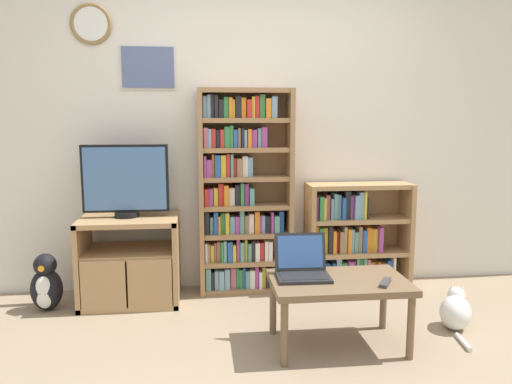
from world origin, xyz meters
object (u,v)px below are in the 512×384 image
at_px(television, 126,181).
at_px(bookshelf_short, 352,239).
at_px(coffee_table, 339,287).
at_px(laptop, 302,266).
at_px(cat, 455,311).
at_px(penguin_figurine, 46,285).
at_px(bookshelf_tall, 241,195).
at_px(tv_stand, 130,260).
at_px(remote_near_laptop, 385,283).

relative_size(television, bookshelf_short, 0.73).
xyz_separation_m(coffee_table, laptop, (-0.21, 0.09, 0.11)).
xyz_separation_m(television, cat, (2.22, -0.77, -0.80)).
bearing_deg(coffee_table, penguin_figurine, 157.82).
bearing_deg(bookshelf_tall, bookshelf_short, -0.97).
xyz_separation_m(bookshelf_tall, coffee_table, (0.50, -1.06, -0.41)).
height_order(tv_stand, laptop, laptop).
distance_m(tv_stand, penguin_figurine, 0.61).
xyz_separation_m(bookshelf_tall, penguin_figurine, (-1.44, -0.27, -0.59)).
bearing_deg(cat, bookshelf_short, 146.20).
bearing_deg(cat, remote_near_laptop, -125.33).
bearing_deg(laptop, penguin_figurine, 159.42).
xyz_separation_m(laptop, penguin_figurine, (-1.73, 0.71, -0.29)).
bearing_deg(bookshelf_short, penguin_figurine, -173.77).
xyz_separation_m(cat, penguin_figurine, (-2.79, 0.63, 0.07)).
relative_size(bookshelf_tall, remote_near_laptop, 10.04).
bearing_deg(cat, television, -169.38).
distance_m(bookshelf_tall, cat, 1.75).
bearing_deg(penguin_figurine, remote_near_laptop, -22.62).
xyz_separation_m(bookshelf_short, cat, (0.44, -0.89, -0.28)).
distance_m(bookshelf_short, cat, 1.03).
distance_m(television, coffee_table, 1.75).
xyz_separation_m(tv_stand, coffee_table, (1.35, -0.90, 0.04)).
bearing_deg(tv_stand, bookshelf_tall, 10.82).
height_order(remote_near_laptop, penguin_figurine, remote_near_laptop).
relative_size(television, cat, 1.28).
relative_size(television, laptop, 1.93).
height_order(bookshelf_short, coffee_table, bookshelf_short).
xyz_separation_m(tv_stand, television, (-0.02, 0.03, 0.59)).
bearing_deg(tv_stand, remote_near_laptop, -32.52).
bearing_deg(bookshelf_short, tv_stand, -175.19).
relative_size(remote_near_laptop, cat, 0.33).
bearing_deg(laptop, cat, 5.69).
height_order(bookshelf_tall, laptop, bookshelf_tall).
distance_m(television, bookshelf_short, 1.86).
distance_m(tv_stand, bookshelf_tall, 0.98).
height_order(television, cat, television).
xyz_separation_m(laptop, remote_near_laptop, (0.45, -0.20, -0.05)).
xyz_separation_m(tv_stand, bookshelf_short, (1.76, 0.15, 0.07)).
xyz_separation_m(tv_stand, penguin_figurine, (-0.59, -0.11, -0.14)).
bearing_deg(bookshelf_tall, penguin_figurine, -169.34).
height_order(bookshelf_short, laptop, bookshelf_short).
distance_m(tv_stand, bookshelf_short, 1.77).
bearing_deg(bookshelf_short, television, -176.29).
height_order(bookshelf_tall, bookshelf_short, bookshelf_tall).
distance_m(tv_stand, laptop, 1.41).
relative_size(laptop, penguin_figurine, 0.78).
bearing_deg(coffee_table, television, 145.79).
bearing_deg(remote_near_laptop, bookshelf_short, 112.77).
relative_size(bookshelf_tall, bookshelf_short, 1.87).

